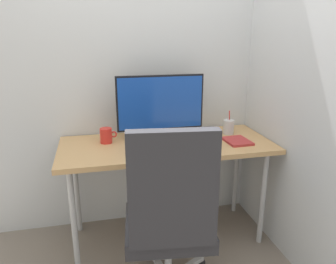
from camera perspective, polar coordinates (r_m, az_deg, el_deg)
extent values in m
plane|color=slate|center=(2.64, -0.21, -17.53)|extent=(8.00, 8.00, 0.00)
cube|color=silver|center=(2.51, -2.05, 14.78)|extent=(2.81, 0.04, 2.80)
cube|color=silver|center=(2.30, 20.51, 13.52)|extent=(0.04, 1.96, 2.80)
cube|color=tan|center=(2.30, -0.23, -2.32)|extent=(1.48, 0.63, 0.03)
cylinder|color=#B2B5BA|center=(2.22, -16.09, -14.68)|extent=(0.04, 0.04, 0.72)
cylinder|color=#B2B5BA|center=(2.48, 16.17, -11.04)|extent=(0.04, 0.04, 0.72)
cylinder|color=#B2B5BA|center=(2.62, -15.66, -9.45)|extent=(0.04, 0.04, 0.72)
cylinder|color=#B2B5BA|center=(2.85, 11.75, -6.93)|extent=(0.04, 0.04, 0.72)
sphere|color=black|center=(2.37, 5.90, -21.64)|extent=(0.05, 0.05, 0.05)
sphere|color=black|center=(2.42, -3.06, -20.61)|extent=(0.05, 0.05, 0.05)
cube|color=#B2B5BA|center=(2.28, -1.62, -21.96)|extent=(0.09, 0.30, 0.03)
cylinder|color=#B2B5BA|center=(2.07, 0.03, -20.75)|extent=(0.04, 0.04, 0.31)
cube|color=#2D2D33|center=(1.95, 0.04, -16.16)|extent=(0.53, 0.50, 0.09)
cube|color=#2D2D33|center=(1.59, 0.87, -10.12)|extent=(0.44, 0.12, 0.60)
cube|color=black|center=(2.40, -1.24, -0.93)|extent=(0.21, 0.17, 0.01)
cube|color=black|center=(2.40, -1.29, 0.03)|extent=(0.04, 0.02, 0.07)
cube|color=black|center=(2.35, -1.34, 5.14)|extent=(0.63, 0.02, 0.39)
cube|color=#1947B2|center=(2.33, -1.27, 5.07)|extent=(0.60, 0.01, 0.37)
cube|color=black|center=(2.15, -1.87, -2.90)|extent=(0.40, 0.17, 0.03)
cube|color=#333338|center=(2.15, -1.88, -2.54)|extent=(0.37, 0.14, 0.00)
ellipsoid|color=#333338|center=(2.23, 8.57, -2.17)|extent=(0.07, 0.11, 0.04)
cylinder|color=silver|center=(2.53, 10.49, 0.87)|extent=(0.08, 0.08, 0.11)
cylinder|color=silver|center=(2.51, 10.39, 2.06)|extent=(0.02, 0.01, 0.11)
cylinder|color=silver|center=(2.52, 10.73, 2.08)|extent=(0.02, 0.01, 0.11)
torus|color=#3FAD59|center=(2.53, 10.51, 1.09)|extent=(0.03, 0.04, 0.01)
cylinder|color=red|center=(2.53, 10.63, 2.07)|extent=(0.01, 0.01, 0.15)
cube|color=#B23333|center=(2.37, 11.96, -1.55)|extent=(0.17, 0.21, 0.02)
cylinder|color=red|center=(2.33, -10.74, -0.62)|extent=(0.08, 0.08, 0.11)
torus|color=red|center=(2.33, -9.43, -0.41)|extent=(0.05, 0.01, 0.05)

